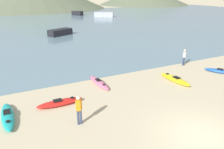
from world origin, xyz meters
TOP-DOWN VIEW (x-y plane):
  - ground_plane at (0.00, 0.00)m, footprint 400.00×400.00m
  - bay_water at (0.00, 44.31)m, footprint 160.00×70.00m
  - kayak_on_sand_0 at (-2.00, 8.18)m, footprint 0.75×3.01m
  - kayak_on_sand_1 at (3.60, 6.07)m, footprint 0.95×3.10m
  - kayak_on_sand_2 at (8.51, 5.71)m, footprint 2.10×2.66m
  - kayak_on_sand_3 at (-5.45, 6.27)m, footprint 2.88×0.72m
  - kayak_on_sand_4 at (-8.46, 5.99)m, footprint 0.72×3.23m
  - person_near_foreground at (-5.02, 3.74)m, footprint 0.34×0.28m
  - person_near_waterline at (7.00, 8.76)m, footprint 0.32×0.26m
  - moored_boat_0 at (11.87, 56.42)m, footprint 2.91×3.42m
  - moored_boat_1 at (17.06, 49.42)m, footprint 5.17×4.16m
  - moored_boat_2 at (0.09, 28.76)m, footprint 4.09×3.02m

SIDE VIEW (x-z plane):
  - ground_plane at x=0.00m, z-range 0.00..0.00m
  - bay_water at x=0.00m, z-range 0.00..0.06m
  - kayak_on_sand_0 at x=-2.00m, z-range -0.02..0.32m
  - kayak_on_sand_2 at x=8.51m, z-range -0.02..0.34m
  - kayak_on_sand_3 at x=-5.45m, z-range -0.02..0.36m
  - kayak_on_sand_4 at x=-8.46m, z-range -0.02..0.38m
  - kayak_on_sand_1 at x=3.60m, z-range -0.02..0.38m
  - moored_boat_2 at x=0.09m, z-range 0.06..1.04m
  - moored_boat_0 at x=11.87m, z-range 0.06..1.23m
  - moored_boat_1 at x=17.06m, z-range 0.06..1.31m
  - person_near_waterline at x=7.00m, z-range 0.11..1.69m
  - person_near_foreground at x=-5.02m, z-range 0.12..1.81m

